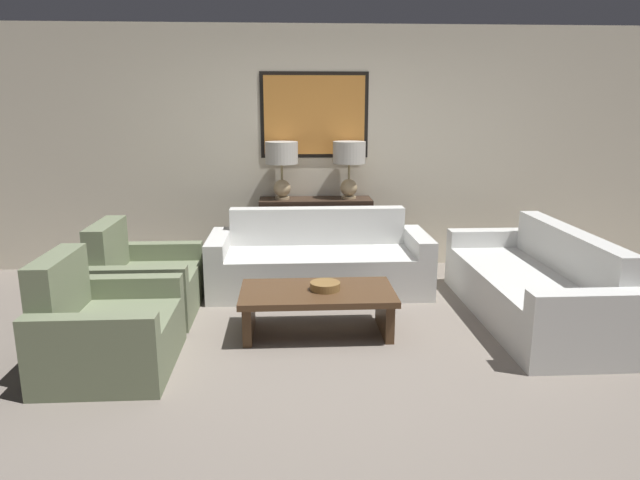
# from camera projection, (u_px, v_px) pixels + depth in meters

# --- Properties ---
(ground_plane) EXTENTS (20.00, 20.00, 0.00)m
(ground_plane) POSITION_uv_depth(u_px,v_px,m) (331.00, 357.00, 4.21)
(ground_plane) COLOR slate
(back_wall) EXTENTS (8.12, 0.12, 2.65)m
(back_wall) POSITION_uv_depth(u_px,v_px,m) (314.00, 149.00, 6.36)
(back_wall) COLOR beige
(back_wall) RESTS_ON ground_plane
(console_table) EXTENTS (1.22, 0.38, 0.81)m
(console_table) POSITION_uv_depth(u_px,v_px,m) (316.00, 235.00, 6.31)
(console_table) COLOR #332319
(console_table) RESTS_ON ground_plane
(table_lamp_left) EXTENTS (0.35, 0.35, 0.62)m
(table_lamp_left) POSITION_uv_depth(u_px,v_px,m) (282.00, 160.00, 6.10)
(table_lamp_left) COLOR tan
(table_lamp_left) RESTS_ON console_table
(table_lamp_right) EXTENTS (0.35, 0.35, 0.62)m
(table_lamp_right) POSITION_uv_depth(u_px,v_px,m) (349.00, 160.00, 6.14)
(table_lamp_right) COLOR tan
(table_lamp_right) RESTS_ON console_table
(couch_by_back_wall) EXTENTS (2.15, 0.85, 0.78)m
(couch_by_back_wall) POSITION_uv_depth(u_px,v_px,m) (319.00, 263.00, 5.69)
(couch_by_back_wall) COLOR silver
(couch_by_back_wall) RESTS_ON ground_plane
(couch_by_side) EXTENTS (0.85, 2.15, 0.78)m
(couch_by_side) POSITION_uv_depth(u_px,v_px,m) (533.00, 288.00, 4.91)
(couch_by_side) COLOR silver
(couch_by_side) RESTS_ON ground_plane
(coffee_table) EXTENTS (1.23, 0.67, 0.37)m
(coffee_table) POSITION_uv_depth(u_px,v_px,m) (317.00, 301.00, 4.59)
(coffee_table) COLOR #4C331E
(coffee_table) RESTS_ON ground_plane
(decorative_bowl) EXTENTS (0.24, 0.24, 0.06)m
(decorative_bowl) POSITION_uv_depth(u_px,v_px,m) (325.00, 286.00, 4.56)
(decorative_bowl) COLOR olive
(decorative_bowl) RESTS_ON coffee_table
(armchair_near_back_wall) EXTENTS (0.84, 0.98, 0.83)m
(armchair_near_back_wall) POSITION_uv_depth(u_px,v_px,m) (143.00, 284.00, 5.03)
(armchair_near_back_wall) COLOR #707A5B
(armchair_near_back_wall) RESTS_ON ground_plane
(armchair_near_camera) EXTENTS (0.84, 0.98, 0.83)m
(armchair_near_camera) POSITION_uv_depth(u_px,v_px,m) (105.00, 331.00, 3.98)
(armchair_near_camera) COLOR #707A5B
(armchair_near_camera) RESTS_ON ground_plane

